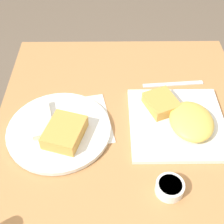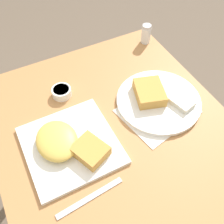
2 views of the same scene
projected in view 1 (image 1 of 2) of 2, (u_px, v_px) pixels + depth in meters
The scene contains 6 objects.
dining_table at pixel (124, 145), 1.02m from camera, with size 0.89×0.80×0.75m.
menu_card at pixel (69, 123), 0.95m from camera, with size 0.25×0.28×0.00m.
plate_square_near at pixel (180, 119), 0.94m from camera, with size 0.29×0.29×0.06m.
plate_oval_far at pixel (59, 130), 0.91m from camera, with size 0.31×0.31×0.05m.
sauce_ramekin at pixel (170, 187), 0.78m from camera, with size 0.07×0.07×0.03m.
butter_knife at pixel (173, 84), 1.07m from camera, with size 0.03×0.21×0.00m.
Camera 1 is at (-0.62, 0.05, 1.47)m, focal length 50.00 mm.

